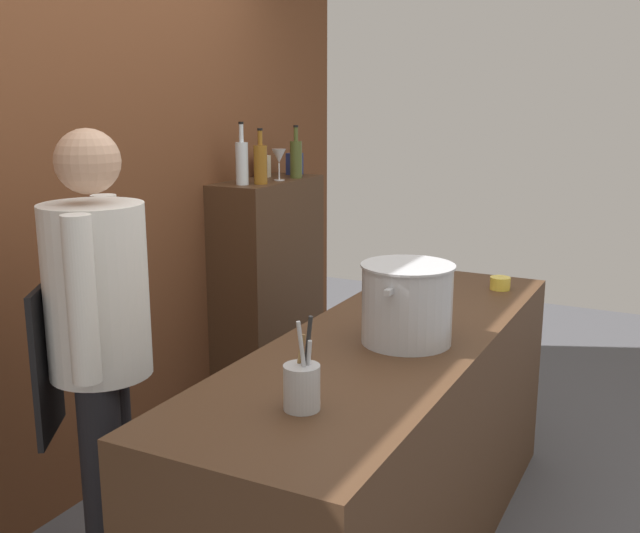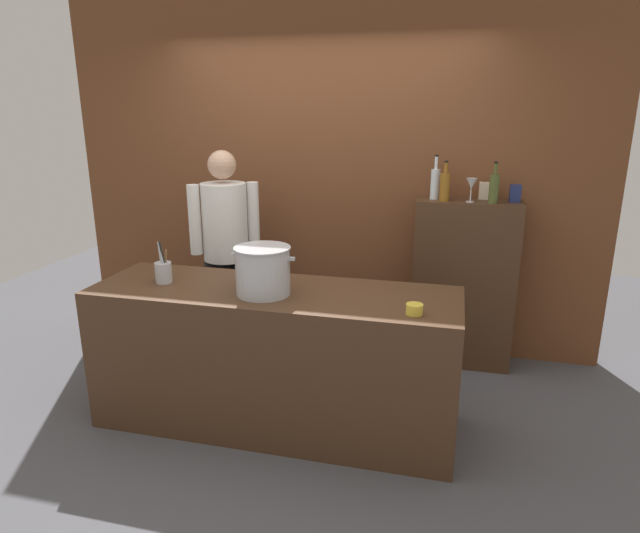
{
  "view_description": "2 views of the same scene",
  "coord_description": "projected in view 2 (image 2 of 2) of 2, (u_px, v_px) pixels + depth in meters",
  "views": [
    {
      "loc": [
        -2.44,
        -0.96,
        1.76
      ],
      "look_at": [
        0.15,
        0.36,
        1.09
      ],
      "focal_mm": 42.11,
      "sensor_mm": 36.0,
      "label": 1
    },
    {
      "loc": [
        1.03,
        -2.96,
        1.97
      ],
      "look_at": [
        0.2,
        0.35,
        0.96
      ],
      "focal_mm": 30.64,
      "sensor_mm": 36.0,
      "label": 2
    }
  ],
  "objects": [
    {
      "name": "chef",
      "position": [
        226.0,
        243.0,
        4.16
      ],
      "size": [
        0.46,
        0.41,
        1.66
      ],
      "rotation": [
        0.0,
        0.0,
        3.71
      ],
      "color": "black",
      "rests_on": "ground_plane"
    },
    {
      "name": "wine_bottle_amber",
      "position": [
        445.0,
        186.0,
        3.97
      ],
      "size": [
        0.07,
        0.07,
        0.29
      ],
      "color": "#8C5919",
      "rests_on": "bar_cabinet"
    },
    {
      "name": "spice_tin_cream",
      "position": [
        484.0,
        191.0,
        4.07
      ],
      "size": [
        0.07,
        0.07,
        0.12
      ],
      "primitive_type": "cube",
      "color": "beige",
      "rests_on": "bar_cabinet"
    },
    {
      "name": "prep_counter",
      "position": [
        275.0,
        358.0,
        3.42
      ],
      "size": [
        2.24,
        0.7,
        0.9
      ],
      "primitive_type": "cube",
      "color": "#472D1C",
      "rests_on": "ground_plane"
    },
    {
      "name": "ground_plane",
      "position": [
        277.0,
        421.0,
        3.55
      ],
      "size": [
        8.0,
        8.0,
        0.0
      ],
      "primitive_type": "plane",
      "color": "#4C4C51"
    },
    {
      "name": "butter_jar",
      "position": [
        414.0,
        309.0,
        2.9
      ],
      "size": [
        0.09,
        0.09,
        0.06
      ],
      "primitive_type": "cylinder",
      "color": "yellow",
      "rests_on": "prep_counter"
    },
    {
      "name": "stockpot_large",
      "position": [
        263.0,
        271.0,
        3.19
      ],
      "size": [
        0.39,
        0.33,
        0.28
      ],
      "color": "#B7BABF",
      "rests_on": "prep_counter"
    },
    {
      "name": "wine_bottle_olive",
      "position": [
        494.0,
        188.0,
        3.87
      ],
      "size": [
        0.07,
        0.07,
        0.3
      ],
      "color": "#475123",
      "rests_on": "bar_cabinet"
    },
    {
      "name": "brick_back_panel",
      "position": [
        327.0,
        166.0,
        4.43
      ],
      "size": [
        4.4,
        0.1,
        3.0
      ],
      "primitive_type": "cube",
      "color": "brown",
      "rests_on": "ground_plane"
    },
    {
      "name": "wine_glass_short",
      "position": [
        471.0,
        184.0,
        3.92
      ],
      "size": [
        0.08,
        0.08,
        0.17
      ],
      "color": "silver",
      "rests_on": "bar_cabinet"
    },
    {
      "name": "utensil_crock",
      "position": [
        164.0,
        272.0,
        3.41
      ],
      "size": [
        0.1,
        0.1,
        0.28
      ],
      "color": "#B7BABF",
      "rests_on": "prep_counter"
    },
    {
      "name": "wine_bottle_clear",
      "position": [
        435.0,
        183.0,
        4.05
      ],
      "size": [
        0.07,
        0.07,
        0.33
      ],
      "color": "silver",
      "rests_on": "bar_cabinet"
    },
    {
      "name": "spice_tin_navy",
      "position": [
        515.0,
        193.0,
        3.93
      ],
      "size": [
        0.08,
        0.08,
        0.13
      ],
      "primitive_type": "cube",
      "color": "navy",
      "rests_on": "bar_cabinet"
    },
    {
      "name": "bar_cabinet",
      "position": [
        463.0,
        284.0,
        4.21
      ],
      "size": [
        0.76,
        0.32,
        1.3
      ],
      "primitive_type": "cube",
      "color": "#472D1C",
      "rests_on": "ground_plane"
    }
  ]
}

